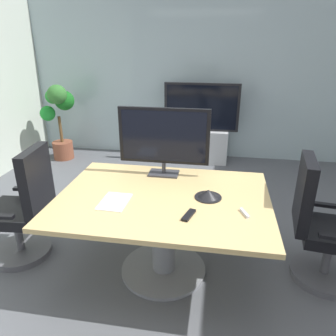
{
  "coord_description": "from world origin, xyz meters",
  "views": [
    {
      "loc": [
        0.47,
        -2.37,
        1.97
      ],
      "look_at": [
        0.05,
        0.18,
        0.91
      ],
      "focal_mm": 34.0,
      "sensor_mm": 36.0,
      "label": 1
    }
  ],
  "objects": [
    {
      "name": "wall_display_unit",
      "position": [
        0.17,
        2.75,
        0.44
      ],
      "size": [
        1.2,
        0.36,
        1.31
      ],
      "color": "#B7BABC",
      "rests_on": "ground"
    },
    {
      "name": "wall_back_glass_partition",
      "position": [
        0.0,
        3.11,
        1.45
      ],
      "size": [
        5.65,
        0.1,
        2.9
      ],
      "primitive_type": "cube",
      "color": "#9EB2B7",
      "rests_on": "ground"
    },
    {
      "name": "conference_phone",
      "position": [
        0.42,
        -0.04,
        0.79
      ],
      "size": [
        0.22,
        0.22,
        0.07
      ],
      "color": "black",
      "rests_on": "conference_table"
    },
    {
      "name": "paper_notepad",
      "position": [
        -0.31,
        -0.24,
        0.76
      ],
      "size": [
        0.22,
        0.31,
        0.01
      ],
      "primitive_type": "cube",
      "rotation": [
        0.0,
        0.0,
        -0.03
      ],
      "color": "white",
      "rests_on": "conference_table"
    },
    {
      "name": "ground_plane",
      "position": [
        0.0,
        0.0,
        0.0
      ],
      "size": [
        7.21,
        7.21,
        0.0
      ],
      "primitive_type": "plane",
      "color": "#515459"
    },
    {
      "name": "office_chair_right",
      "position": [
        1.36,
        0.08,
        0.46
      ],
      "size": [
        0.62,
        0.6,
        1.09
      ],
      "rotation": [
        0.0,
        0.0,
        1.45
      ],
      "color": "#4C4C51",
      "rests_on": "ground"
    },
    {
      "name": "potted_plant",
      "position": [
        -2.16,
        2.5,
        0.81
      ],
      "size": [
        0.54,
        0.61,
        1.28
      ],
      "color": "brown",
      "rests_on": "ground"
    },
    {
      "name": "office_chair_left",
      "position": [
        -1.26,
        -0.06,
        0.46
      ],
      "size": [
        0.61,
        0.59,
        1.09
      ],
      "rotation": [
        0.0,
        0.0,
        -1.48
      ],
      "color": "#4C4C51",
      "rests_on": "ground"
    },
    {
      "name": "remote_control",
      "position": [
        0.29,
        -0.35,
        0.77
      ],
      "size": [
        0.1,
        0.18,
        0.02
      ],
      "primitive_type": "cube",
      "rotation": [
        0.0,
        0.0,
        -0.29
      ],
      "color": "black",
      "rests_on": "conference_table"
    },
    {
      "name": "conference_table",
      "position": [
        0.05,
        -0.07,
        0.56
      ],
      "size": [
        1.74,
        1.26,
        0.76
      ],
      "color": "tan",
      "rests_on": "ground"
    },
    {
      "name": "tv_monitor",
      "position": [
        -0.02,
        0.39,
        1.12
      ],
      "size": [
        0.84,
        0.18,
        0.64
      ],
      "color": "#333338",
      "rests_on": "conference_table"
    },
    {
      "name": "whiteboard_marker",
      "position": [
        0.7,
        -0.26,
        0.77
      ],
      "size": [
        0.07,
        0.13,
        0.02
      ],
      "primitive_type": "cube",
      "rotation": [
        0.0,
        0.0,
        -1.19
      ],
      "color": "silver",
      "rests_on": "conference_table"
    }
  ]
}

